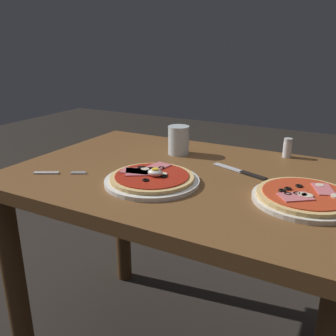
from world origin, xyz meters
name	(u,v)px	position (x,y,z in m)	size (l,w,h in m)	color
dining_table	(185,211)	(0.00, 0.00, 0.59)	(1.05, 0.72, 0.72)	brown
pizza_foreground	(152,179)	(-0.05, -0.12, 0.73)	(0.27, 0.27, 0.05)	white
pizza_across_left	(305,197)	(0.35, -0.05, 0.73)	(0.26, 0.26, 0.03)	silver
water_glass_near	(179,142)	(-0.11, 0.17, 0.76)	(0.07, 0.07, 0.10)	silver
fork	(56,173)	(-0.35, -0.19, 0.72)	(0.15, 0.09, 0.00)	silver
knife	(243,172)	(0.15, 0.08, 0.72)	(0.19, 0.09, 0.01)	silver
salt_shaker	(287,148)	(0.24, 0.31, 0.75)	(0.03, 0.03, 0.07)	white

